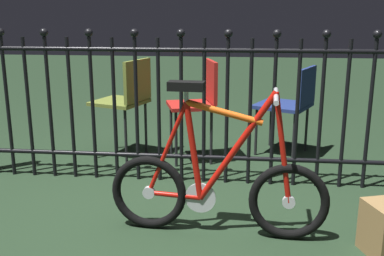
# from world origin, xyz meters

# --- Properties ---
(ground_plane) EXTENTS (20.00, 20.00, 0.00)m
(ground_plane) POSITION_xyz_m (0.00, 0.00, 0.00)
(ground_plane) COLOR #1E311E
(iron_fence) EXTENTS (3.32, 0.07, 1.18)m
(iron_fence) POSITION_xyz_m (-0.06, 0.73, 0.60)
(iron_fence) COLOR black
(iron_fence) RESTS_ON ground
(bicycle) EXTENTS (1.26, 0.40, 0.89)m
(bicycle) POSITION_xyz_m (0.35, -0.09, 0.30)
(bicycle) COLOR black
(bicycle) RESTS_ON ground
(chair_navy) EXTENTS (0.57, 0.57, 0.79)m
(chair_navy) POSITION_xyz_m (0.92, 1.47, 0.49)
(chair_navy) COLOR black
(chair_navy) RESTS_ON ground
(chair_olive) EXTENTS (0.52, 0.52, 0.86)m
(chair_olive) POSITION_xyz_m (-0.50, 1.26, 0.54)
(chair_olive) COLOR black
(chair_olive) RESTS_ON ground
(chair_red) EXTENTS (0.46, 0.46, 0.86)m
(chair_red) POSITION_xyz_m (0.13, 1.25, 0.53)
(chair_red) COLOR black
(chair_red) RESTS_ON ground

